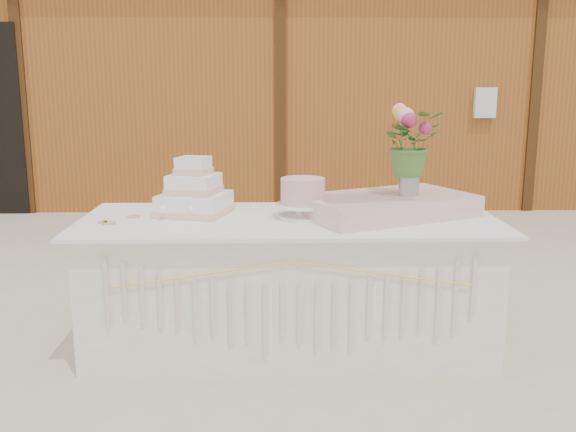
# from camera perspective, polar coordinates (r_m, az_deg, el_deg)

# --- Properties ---
(ground) EXTENTS (80.00, 80.00, 0.00)m
(ground) POSITION_cam_1_polar(r_m,az_deg,el_deg) (3.93, 0.10, -11.25)
(ground) COLOR beige
(ground) RESTS_ON ground
(barn) EXTENTS (12.60, 4.60, 3.30)m
(barn) POSITION_cam_1_polar(r_m,az_deg,el_deg) (9.61, -0.88, 12.66)
(barn) COLOR brown
(barn) RESTS_ON ground
(cake_table) EXTENTS (2.40, 1.00, 0.77)m
(cake_table) POSITION_cam_1_polar(r_m,az_deg,el_deg) (3.79, 0.11, -5.88)
(cake_table) COLOR white
(cake_table) RESTS_ON ground
(wedding_cake) EXTENTS (0.46, 0.46, 0.34)m
(wedding_cake) POSITION_cam_1_polar(r_m,az_deg,el_deg) (3.83, -8.33, 1.86)
(wedding_cake) COLOR white
(wedding_cake) RESTS_ON cake_table
(pink_cake_stand) EXTENTS (0.32, 0.32, 0.23)m
(pink_cake_stand) POSITION_cam_1_polar(r_m,az_deg,el_deg) (3.68, 1.32, 1.81)
(pink_cake_stand) COLOR white
(pink_cake_stand) RESTS_ON cake_table
(satin_runner) EXTENTS (1.12, 0.93, 0.12)m
(satin_runner) POSITION_cam_1_polar(r_m,az_deg,el_deg) (3.79, 8.81, 0.92)
(satin_runner) COLOR beige
(satin_runner) RESTS_ON cake_table
(flower_vase) EXTENTS (0.12, 0.12, 0.16)m
(flower_vase) POSITION_cam_1_polar(r_m,az_deg,el_deg) (3.80, 10.72, 3.05)
(flower_vase) COLOR #A1A2A6
(flower_vase) RESTS_ON satin_runner
(bouquet) EXTENTS (0.42, 0.39, 0.38)m
(bouquet) POSITION_cam_1_polar(r_m,az_deg,el_deg) (3.77, 10.88, 7.10)
(bouquet) COLOR #416F2C
(bouquet) RESTS_ON flower_vase
(loose_flowers) EXTENTS (0.22, 0.39, 0.02)m
(loose_flowers) POSITION_cam_1_polar(r_m,az_deg,el_deg) (3.80, -14.50, -0.08)
(loose_flowers) COLOR pink
(loose_flowers) RESTS_ON cake_table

